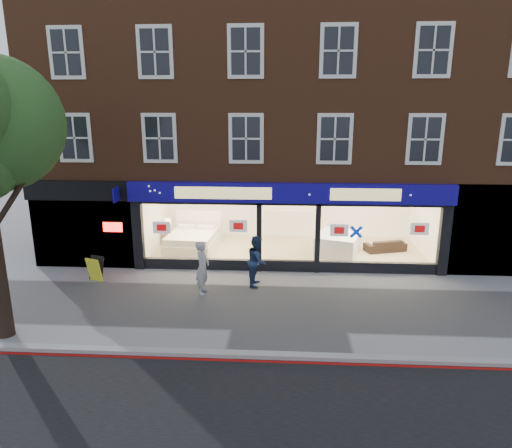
# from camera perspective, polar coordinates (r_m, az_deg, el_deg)

# --- Properties ---
(ground) EXTENTS (120.00, 120.00, 0.00)m
(ground) POSITION_cam_1_polar(r_m,az_deg,el_deg) (14.06, 4.07, -10.26)
(ground) COLOR gray
(ground) RESTS_ON ground
(kerb_line) EXTENTS (60.00, 0.10, 0.01)m
(kerb_line) POSITION_cam_1_polar(r_m,az_deg,el_deg) (11.33, 4.22, -16.87)
(kerb_line) COLOR #8C0A07
(kerb_line) RESTS_ON ground
(kerb_stone) EXTENTS (60.00, 0.25, 0.12)m
(kerb_stone) POSITION_cam_1_polar(r_m,az_deg,el_deg) (11.47, 4.21, -16.12)
(kerb_stone) COLOR gray
(kerb_stone) RESTS_ON ground
(showroom_floor) EXTENTS (11.00, 4.50, 0.10)m
(showroom_floor) POSITION_cam_1_polar(r_m,az_deg,el_deg) (18.94, 3.92, -3.40)
(showroom_floor) COLOR tan
(showroom_floor) RESTS_ON ground
(building) EXTENTS (19.00, 8.26, 10.30)m
(building) POSITION_cam_1_polar(r_m,az_deg,el_deg) (19.70, 4.19, 16.84)
(building) COLOR brown
(building) RESTS_ON ground
(display_bed) EXTENTS (2.11, 2.49, 1.35)m
(display_bed) POSITION_cam_1_polar(r_m,az_deg,el_deg) (19.23, -7.92, -1.90)
(display_bed) COLOR silver
(display_bed) RESTS_ON showroom_floor
(bedside_table) EXTENTS (0.50, 0.50, 0.55)m
(bedside_table) POSITION_cam_1_polar(r_m,az_deg,el_deg) (19.99, -10.86, -1.68)
(bedside_table) COLOR brown
(bedside_table) RESTS_ON showroom_floor
(mattress_stack) EXTENTS (2.10, 2.36, 0.78)m
(mattress_stack) POSITION_cam_1_polar(r_m,az_deg,el_deg) (18.77, 10.22, -2.36)
(mattress_stack) COLOR white
(mattress_stack) RESTS_ON showroom_floor
(sofa) EXTENTS (1.79, 1.11, 0.49)m
(sofa) POSITION_cam_1_polar(r_m,az_deg,el_deg) (19.43, 15.83, -2.56)
(sofa) COLOR black
(sofa) RESTS_ON showroom_floor
(a_board) EXTENTS (0.66, 0.54, 0.87)m
(a_board) POSITION_cam_1_polar(r_m,az_deg,el_deg) (16.73, -19.43, -5.32)
(a_board) COLOR yellow
(a_board) RESTS_ON ground
(pedestrian_grey) EXTENTS (0.50, 0.69, 1.74)m
(pedestrian_grey) POSITION_cam_1_polar(r_m,az_deg,el_deg) (14.78, -6.70, -5.40)
(pedestrian_grey) COLOR #A6A9AE
(pedestrian_grey) RESTS_ON ground
(pedestrian_blue) EXTENTS (0.72, 0.89, 1.72)m
(pedestrian_blue) POSITION_cam_1_polar(r_m,az_deg,el_deg) (15.33, 0.16, -4.60)
(pedestrian_blue) COLOR #1B2B4B
(pedestrian_blue) RESTS_ON ground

